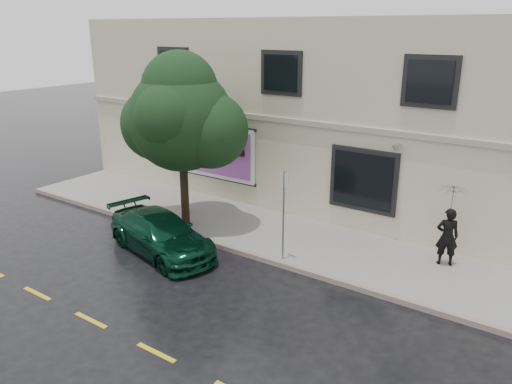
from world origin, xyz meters
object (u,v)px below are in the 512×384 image
Objects in this scene: pedestrian at (447,237)px; fire_hydrant at (184,201)px; car at (161,234)px; street_tree at (181,120)px.

pedestrian is 2.04× the size of fire_hydrant.
fire_hydrant is (-1.60, 2.78, -0.06)m from car.
pedestrian reaches higher than fire_hydrant.
pedestrian is (7.52, 3.86, 0.39)m from car.
pedestrian is 9.20m from fire_hydrant.
fire_hydrant is (-0.80, 0.80, -3.24)m from street_tree.
fire_hydrant is at bearing 135.13° from street_tree.
fire_hydrant is at bearing -18.18° from pedestrian.
car is 3.83m from street_tree.
car is 3.21m from fire_hydrant.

